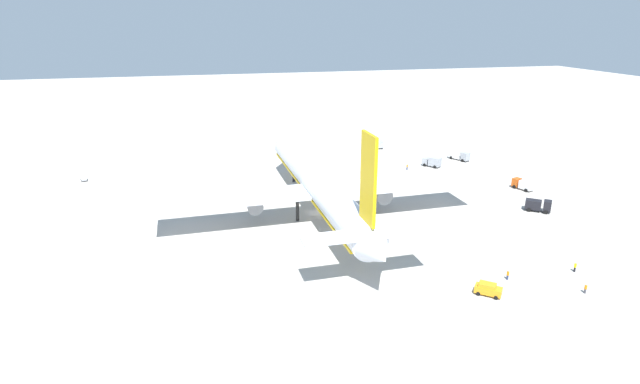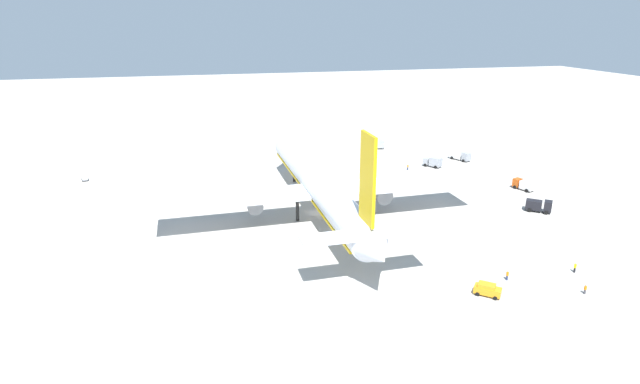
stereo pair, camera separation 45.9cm
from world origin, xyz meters
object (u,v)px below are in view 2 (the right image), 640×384
(ground_worker_2, at_px, (507,275))
(service_van, at_px, (487,289))
(ground_worker_3, at_px, (575,268))
(service_truck_0, at_px, (539,205))
(service_truck_1, at_px, (460,155))
(traffic_cone_2, at_px, (454,174))
(service_truck_4, at_px, (433,162))
(baggage_cart_0, at_px, (85,178))
(airliner, at_px, (319,184))
(ground_worker_0, at_px, (585,289))
(ground_worker_1, at_px, (408,167))
(service_truck_3, at_px, (524,185))
(traffic_cone_1, at_px, (439,178))
(service_truck_2, at_px, (379,143))
(traffic_cone_0, at_px, (316,161))

(ground_worker_2, bearing_deg, service_van, 121.03)
(service_van, distance_m, ground_worker_3, 18.88)
(service_truck_0, xyz_separation_m, service_truck_1, (43.65, -4.31, 0.12))
(service_truck_1, relative_size, ground_worker_3, 3.84)
(service_van, xyz_separation_m, traffic_cone_2, (59.23, -25.78, -0.76))
(service_truck_4, bearing_deg, baggage_cart_0, 83.82)
(airliner, distance_m, service_truck_4, 50.82)
(ground_worker_3, bearing_deg, baggage_cart_0, 50.34)
(ground_worker_0, xyz_separation_m, ground_worker_1, (70.40, -0.31, 0.05))
(service_van, bearing_deg, service_truck_1, -25.64)
(service_truck_3, relative_size, ground_worker_1, 3.30)
(airliner, bearing_deg, traffic_cone_1, -64.79)
(service_truck_2, height_order, traffic_cone_2, service_truck_2)
(ground_worker_1, distance_m, traffic_cone_0, 27.65)
(ground_worker_1, bearing_deg, traffic_cone_2, -127.21)
(service_truck_4, distance_m, ground_worker_0, 72.07)
(airliner, xyz_separation_m, traffic_cone_2, (19.89, -43.37, -6.84))
(service_van, height_order, ground_worker_2, service_van)
(service_truck_0, distance_m, baggage_cart_0, 114.32)
(ground_worker_0, height_order, ground_worker_2, ground_worker_2)
(baggage_cart_0, xyz_separation_m, traffic_cone_1, (-21.30, -93.00, -0.54))
(service_van, xyz_separation_m, ground_worker_2, (3.52, -5.85, -0.16))
(service_truck_4, bearing_deg, traffic_cone_1, 163.01)
(traffic_cone_0, bearing_deg, airliner, 167.41)
(airliner, relative_size, service_truck_0, 14.16)
(service_truck_3, xyz_separation_m, traffic_cone_0, (37.68, 45.04, -1.15))
(service_truck_0, height_order, ground_worker_3, service_truck_0)
(service_truck_1, bearing_deg, traffic_cone_2, 146.12)
(ground_worker_2, relative_size, traffic_cone_0, 3.11)
(service_truck_1, height_order, service_truck_3, service_truck_1)
(ground_worker_3, height_order, traffic_cone_2, ground_worker_3)
(service_truck_4, xyz_separation_m, traffic_cone_0, (13.04, 32.13, -1.28))
(service_truck_1, height_order, ground_worker_0, service_truck_1)
(service_truck_2, bearing_deg, service_van, 169.96)
(airliner, bearing_deg, baggage_cart_0, 54.40)
(service_truck_4, bearing_deg, service_truck_1, -66.34)
(service_truck_1, bearing_deg, service_truck_4, 113.66)
(service_truck_3, height_order, baggage_cart_0, service_truck_3)
(service_truck_0, xyz_separation_m, service_van, (-29.42, 30.76, -0.48))
(traffic_cone_2, bearing_deg, ground_worker_2, 160.32)
(ground_worker_3, bearing_deg, service_van, 99.46)
(ground_worker_1, height_order, traffic_cone_0, ground_worker_1)
(ground_worker_3, distance_m, traffic_cone_2, 56.58)
(service_truck_4, bearing_deg, traffic_cone_0, 67.91)
(service_truck_2, distance_m, traffic_cone_2, 35.58)
(service_van, height_order, traffic_cone_1, service_van)
(service_truck_2, distance_m, service_van, 95.03)
(airliner, relative_size, traffic_cone_2, 141.98)
(service_truck_1, bearing_deg, ground_worker_3, 166.77)
(ground_worker_2, bearing_deg, ground_worker_0, -126.41)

